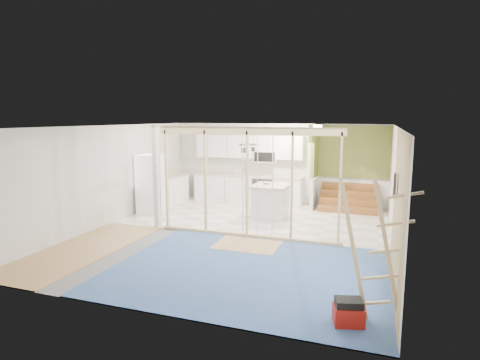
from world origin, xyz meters
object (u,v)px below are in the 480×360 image
(fridge, at_px, (152,184))
(island, at_px, (270,202))
(ladder, at_px, (375,251))
(toolbox, at_px, (348,313))

(fridge, bearing_deg, island, -5.48)
(fridge, bearing_deg, ladder, -50.14)
(fridge, distance_m, ladder, 7.75)
(fridge, relative_size, ladder, 0.87)
(island, height_order, toolbox, island)
(toolbox, height_order, ladder, ladder)
(ladder, bearing_deg, toolbox, -148.59)
(island, xyz_separation_m, toolbox, (2.51, -5.30, -0.29))
(fridge, distance_m, toolbox, 7.67)
(island, relative_size, toolbox, 2.14)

